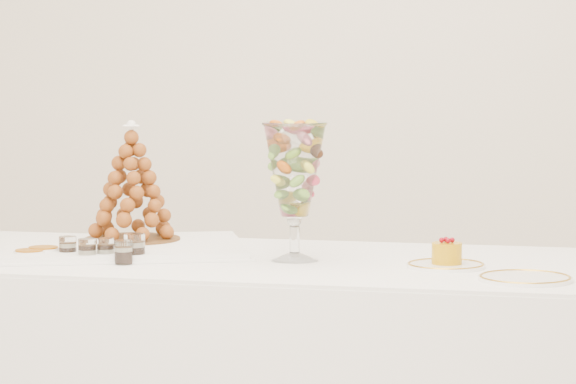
# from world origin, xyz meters

# --- Properties ---
(lace_tray) EXTENTS (0.79, 0.69, 0.02)m
(lace_tray) POSITION_xyz_m (-0.49, 0.39, 0.80)
(lace_tray) COLOR white
(lace_tray) RESTS_ON buffet_table
(macaron_vase) EXTENTS (0.17, 0.17, 0.37)m
(macaron_vase) POSITION_xyz_m (0.02, 0.32, 1.03)
(macaron_vase) COLOR white
(macaron_vase) RESTS_ON buffet_table
(cake_plate) EXTENTS (0.20, 0.20, 0.01)m
(cake_plate) POSITION_xyz_m (0.43, 0.27, 0.79)
(cake_plate) COLOR white
(cake_plate) RESTS_ON buffet_table
(spare_plate) EXTENTS (0.23, 0.23, 0.01)m
(spare_plate) POSITION_xyz_m (0.64, 0.09, 0.79)
(spare_plate) COLOR white
(spare_plate) RESTS_ON buffet_table
(verrine_a) EXTENTS (0.05, 0.05, 0.06)m
(verrine_a) POSITION_xyz_m (-0.59, 0.20, 0.82)
(verrine_a) COLOR white
(verrine_a) RESTS_ON buffet_table
(verrine_b) EXTENTS (0.05, 0.05, 0.06)m
(verrine_b) POSITION_xyz_m (-0.47, 0.19, 0.82)
(verrine_b) COLOR white
(verrine_b) RESTS_ON buffet_table
(verrine_c) EXTENTS (0.06, 0.06, 0.08)m
(verrine_c) POSITION_xyz_m (-0.39, 0.19, 0.83)
(verrine_c) COLOR white
(verrine_c) RESTS_ON buffet_table
(verrine_d) EXTENTS (0.06, 0.06, 0.06)m
(verrine_d) POSITION_xyz_m (-0.51, 0.16, 0.82)
(verrine_d) COLOR white
(verrine_d) RESTS_ON buffet_table
(verrine_e) EXTENTS (0.05, 0.05, 0.06)m
(verrine_e) POSITION_xyz_m (-0.41, 0.15, 0.82)
(verrine_e) COLOR white
(verrine_e) RESTS_ON buffet_table
(ramekin_back) EXTENTS (0.09, 0.09, 0.03)m
(ramekin_back) POSITION_xyz_m (-0.66, 0.22, 0.80)
(ramekin_back) COLOR white
(ramekin_back) RESTS_ON buffet_table
(ramekin_front) EXTENTS (0.08, 0.08, 0.03)m
(ramekin_front) POSITION_xyz_m (-0.68, 0.16, 0.80)
(ramekin_front) COLOR white
(ramekin_front) RESTS_ON buffet_table
(croquembouche) EXTENTS (0.28, 0.28, 0.34)m
(croquembouche) POSITION_xyz_m (-0.49, 0.48, 0.98)
(croquembouche) COLOR brown
(croquembouche) RESTS_ON lace_tray
(mousse_cake) EXTENTS (0.08, 0.08, 0.07)m
(mousse_cake) POSITION_xyz_m (0.43, 0.27, 0.83)
(mousse_cake) COLOR #C48C09
(mousse_cake) RESTS_ON cake_plate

